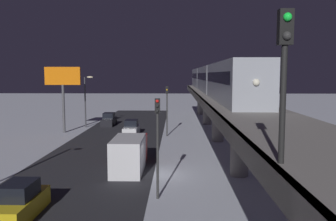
{
  "coord_description": "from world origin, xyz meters",
  "views": [
    {
      "loc": [
        -1.32,
        27.09,
        7.88
      ],
      "look_at": [
        -0.2,
        -21.62,
        2.9
      ],
      "focal_mm": 37.71,
      "sensor_mm": 36.0,
      "label": 1
    }
  ],
  "objects_px": {
    "subway_train": "(211,79)",
    "sedan_yellow": "(20,203)",
    "traffic_light_near": "(158,134)",
    "sedan_black": "(109,120)",
    "traffic_light_mid": "(167,104)",
    "commercial_billboard": "(63,82)",
    "rail_signal": "(284,60)",
    "box_truck": "(130,153)",
    "sedan_white": "(131,129)"
  },
  "relations": [
    {
      "from": "sedan_black",
      "to": "sedan_white",
      "type": "height_order",
      "value": "same"
    },
    {
      "from": "sedan_white",
      "to": "commercial_billboard",
      "type": "height_order",
      "value": "commercial_billboard"
    },
    {
      "from": "subway_train",
      "to": "commercial_billboard",
      "type": "xyz_separation_m",
      "value": [
        20.2,
        2.35,
        -0.49
      ]
    },
    {
      "from": "rail_signal",
      "to": "sedan_white",
      "type": "height_order",
      "value": "rail_signal"
    },
    {
      "from": "traffic_light_mid",
      "to": "commercial_billboard",
      "type": "distance_m",
      "value": 14.55
    },
    {
      "from": "traffic_light_near",
      "to": "commercial_billboard",
      "type": "distance_m",
      "value": 29.2
    },
    {
      "from": "traffic_light_near",
      "to": "traffic_light_mid",
      "type": "distance_m",
      "value": 23.01
    },
    {
      "from": "sedan_black",
      "to": "subway_train",
      "type": "bearing_deg",
      "value": 163.27
    },
    {
      "from": "rail_signal",
      "to": "traffic_light_near",
      "type": "height_order",
      "value": "rail_signal"
    },
    {
      "from": "box_truck",
      "to": "sedan_black",
      "type": "bearing_deg",
      "value": -75.38
    },
    {
      "from": "sedan_white",
      "to": "box_truck",
      "type": "relative_size",
      "value": 0.63
    },
    {
      "from": "traffic_light_near",
      "to": "traffic_light_mid",
      "type": "relative_size",
      "value": 1.0
    },
    {
      "from": "sedan_white",
      "to": "sedan_black",
      "type": "bearing_deg",
      "value": 118.43
    },
    {
      "from": "sedan_yellow",
      "to": "traffic_light_mid",
      "type": "relative_size",
      "value": 0.73
    },
    {
      "from": "rail_signal",
      "to": "commercial_billboard",
      "type": "xyz_separation_m",
      "value": [
        18.04,
        -37.98,
        -1.43
      ]
    },
    {
      "from": "subway_train",
      "to": "box_truck",
      "type": "relative_size",
      "value": 7.5
    },
    {
      "from": "subway_train",
      "to": "traffic_light_mid",
      "type": "height_order",
      "value": "subway_train"
    },
    {
      "from": "sedan_black",
      "to": "commercial_billboard",
      "type": "xyz_separation_m",
      "value": [
        4.8,
        6.98,
        6.04
      ]
    },
    {
      "from": "rail_signal",
      "to": "sedan_white",
      "type": "relative_size",
      "value": 0.85
    },
    {
      "from": "subway_train",
      "to": "sedan_yellow",
      "type": "xyz_separation_m",
      "value": [
        13.6,
        30.86,
        -6.52
      ]
    },
    {
      "from": "subway_train",
      "to": "rail_signal",
      "type": "bearing_deg",
      "value": 86.94
    },
    {
      "from": "sedan_white",
      "to": "traffic_light_mid",
      "type": "relative_size",
      "value": 0.73
    },
    {
      "from": "box_truck",
      "to": "traffic_light_near",
      "type": "xyz_separation_m",
      "value": [
        -2.7,
        7.12,
        2.85
      ]
    },
    {
      "from": "rail_signal",
      "to": "traffic_light_mid",
      "type": "xyz_separation_m",
      "value": [
        3.94,
        -35.55,
        -4.06
      ]
    },
    {
      "from": "box_truck",
      "to": "traffic_light_mid",
      "type": "distance_m",
      "value": 16.37
    },
    {
      "from": "box_truck",
      "to": "traffic_light_near",
      "type": "relative_size",
      "value": 1.16
    },
    {
      "from": "rail_signal",
      "to": "traffic_light_near",
      "type": "distance_m",
      "value": 13.76
    },
    {
      "from": "traffic_light_mid",
      "to": "box_truck",
      "type": "bearing_deg",
      "value": 80.36
    },
    {
      "from": "traffic_light_near",
      "to": "traffic_light_mid",
      "type": "height_order",
      "value": "same"
    },
    {
      "from": "rail_signal",
      "to": "sedan_white",
      "type": "xyz_separation_m",
      "value": [
        8.64,
        -36.46,
        -7.46
      ]
    },
    {
      "from": "rail_signal",
      "to": "sedan_black",
      "type": "height_order",
      "value": "rail_signal"
    },
    {
      "from": "subway_train",
      "to": "traffic_light_near",
      "type": "distance_m",
      "value": 28.62
    },
    {
      "from": "sedan_black",
      "to": "sedan_white",
      "type": "relative_size",
      "value": 0.95
    },
    {
      "from": "subway_train",
      "to": "sedan_black",
      "type": "distance_m",
      "value": 17.36
    },
    {
      "from": "subway_train",
      "to": "rail_signal",
      "type": "distance_m",
      "value": 40.4
    },
    {
      "from": "sedan_white",
      "to": "traffic_light_mid",
      "type": "bearing_deg",
      "value": -11.0
    },
    {
      "from": "rail_signal",
      "to": "subway_train",
      "type": "bearing_deg",
      "value": -93.06
    },
    {
      "from": "sedan_yellow",
      "to": "traffic_light_near",
      "type": "xyz_separation_m",
      "value": [
        -7.5,
        -3.07,
        3.4
      ]
    },
    {
      "from": "commercial_billboard",
      "to": "traffic_light_near",
      "type": "bearing_deg",
      "value": 119.0
    },
    {
      "from": "rail_signal",
      "to": "box_truck",
      "type": "xyz_separation_m",
      "value": [
        6.64,
        -19.66,
        -6.91
      ]
    },
    {
      "from": "rail_signal",
      "to": "traffic_light_near",
      "type": "bearing_deg",
      "value": -72.55
    },
    {
      "from": "traffic_light_near",
      "to": "traffic_light_mid",
      "type": "xyz_separation_m",
      "value": [
        0.0,
        -23.01,
        0.0
      ]
    },
    {
      "from": "sedan_yellow",
      "to": "box_truck",
      "type": "xyz_separation_m",
      "value": [
        -4.8,
        -10.19,
        0.55
      ]
    },
    {
      "from": "sedan_white",
      "to": "sedan_yellow",
      "type": "height_order",
      "value": "same"
    },
    {
      "from": "sedan_yellow",
      "to": "rail_signal",
      "type": "bearing_deg",
      "value": 140.38
    },
    {
      "from": "box_truck",
      "to": "commercial_billboard",
      "type": "height_order",
      "value": "commercial_billboard"
    },
    {
      "from": "sedan_black",
      "to": "box_truck",
      "type": "bearing_deg",
      "value": 104.62
    },
    {
      "from": "sedan_black",
      "to": "traffic_light_mid",
      "type": "xyz_separation_m",
      "value": [
        -9.3,
        9.41,
        3.41
      ]
    },
    {
      "from": "traffic_light_mid",
      "to": "commercial_billboard",
      "type": "relative_size",
      "value": 0.72
    },
    {
      "from": "rail_signal",
      "to": "commercial_billboard",
      "type": "relative_size",
      "value": 0.45
    }
  ]
}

